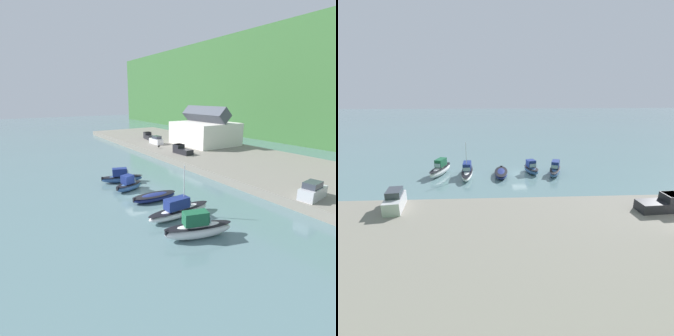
{
  "view_description": "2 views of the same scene",
  "coord_description": "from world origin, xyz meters",
  "views": [
    {
      "loc": [
        31.08,
        -14.74,
        13.07
      ],
      "look_at": [
        -2.9,
        7.21,
        2.09
      ],
      "focal_mm": 28.0,
      "sensor_mm": 36.0,
      "label": 1
    },
    {
      "loc": [
        4.64,
        43.43,
        14.18
      ],
      "look_at": [
        2.54,
        3.08,
        1.96
      ],
      "focal_mm": 28.0,
      "sensor_mm": 36.0,
      "label": 2
    }
  ],
  "objects": [
    {
      "name": "quay_promenade",
      "position": [
        0.0,
        25.88,
        0.63
      ],
      "size": [
        124.48,
        24.74,
        1.26
      ],
      "color": "gray",
      "rests_on": "ground_plane"
    },
    {
      "name": "parked_car_2",
      "position": [
        15.69,
        15.83,
        2.18
      ],
      "size": [
        2.32,
        4.39,
        2.16
      ],
      "rotation": [
        0.0,
        0.0,
        0.13
      ],
      "color": "#B7B7BC",
      "rests_on": "quay_promenade"
    },
    {
      "name": "moored_boat_1",
      "position": [
        -2.04,
        -0.11,
        0.84
      ],
      "size": [
        2.99,
        4.72,
        2.34
      ],
      "rotation": [
        0.0,
        0.0,
        0.28
      ],
      "color": "#33568E",
      "rests_on": "ground_plane"
    },
    {
      "name": "ground_plane",
      "position": [
        0.0,
        0.0,
        0.0
      ],
      "size": [
        320.0,
        320.0,
        0.0
      ],
      "primitive_type": "plane",
      "color": "slate"
    },
    {
      "name": "moored_boat_3",
      "position": [
        9.0,
        1.0,
        0.84
      ],
      "size": [
        1.99,
        8.13,
        5.96
      ],
      "rotation": [
        0.0,
        0.0,
        0.02
      ],
      "color": "white",
      "rests_on": "ground_plane"
    },
    {
      "name": "moored_boat_2",
      "position": [
        3.27,
        1.1,
        0.5
      ],
      "size": [
        2.46,
        6.23,
        0.93
      ],
      "rotation": [
        0.0,
        0.0,
        -0.05
      ],
      "color": "navy",
      "rests_on": "ground_plane"
    },
    {
      "name": "moored_boat_4",
      "position": [
        13.67,
        -0.1,
        1.0
      ],
      "size": [
        3.54,
        7.02,
        2.73
      ],
      "rotation": [
        0.0,
        0.0,
        -0.29
      ],
      "color": "silver",
      "rests_on": "ground_plane"
    },
    {
      "name": "pickup_truck_0",
      "position": [
        -14.04,
        17.87,
        2.08
      ],
      "size": [
        4.85,
        2.27,
        1.9
      ],
      "rotation": [
        0.0,
        0.0,
        1.64
      ],
      "color": "black",
      "rests_on": "quay_promenade"
    },
    {
      "name": "moored_boat_0",
      "position": [
        -6.13,
        0.54,
        0.82
      ],
      "size": [
        3.71,
        6.71,
        2.3
      ],
      "rotation": [
        0.0,
        0.0,
        -0.33
      ],
      "color": "#33568E",
      "rests_on": "ground_plane"
    }
  ]
}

